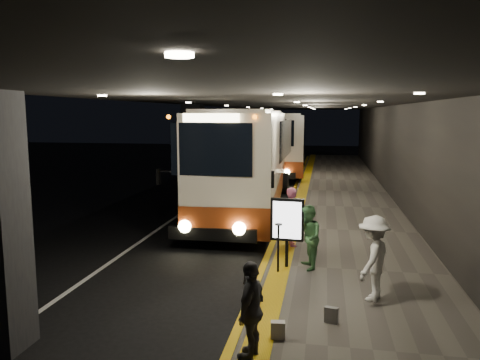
% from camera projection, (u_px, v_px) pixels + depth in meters
% --- Properties ---
extents(ground, '(90.00, 90.00, 0.00)m').
position_uv_depth(ground, '(205.00, 235.00, 15.66)').
color(ground, black).
extents(lane_line_white, '(0.12, 50.00, 0.01)m').
position_uv_depth(lane_line_white, '(194.00, 204.00, 20.85)').
color(lane_line_white, silver).
rests_on(lane_line_white, ground).
extents(kerb_stripe_yellow, '(0.18, 50.00, 0.01)m').
position_uv_depth(kerb_stripe_yellow, '(287.00, 208.00, 20.11)').
color(kerb_stripe_yellow, gold).
rests_on(kerb_stripe_yellow, ground).
extents(sidewalk, '(4.50, 50.00, 0.15)m').
position_uv_depth(sidewalk, '(344.00, 208.00, 19.68)').
color(sidewalk, '#514C44').
rests_on(sidewalk, ground).
extents(tactile_strip, '(0.50, 50.00, 0.01)m').
position_uv_depth(tactile_strip, '(299.00, 205.00, 20.00)').
color(tactile_strip, gold).
rests_on(tactile_strip, sidewalk).
extents(terminal_wall, '(0.10, 50.00, 6.00)m').
position_uv_depth(terminal_wall, '(403.00, 139.00, 18.87)').
color(terminal_wall, black).
rests_on(terminal_wall, ground).
extents(support_columns, '(0.80, 24.80, 4.40)m').
position_uv_depth(support_columns, '(193.00, 158.00, 19.51)').
color(support_columns, black).
rests_on(support_columns, ground).
extents(canopy, '(9.00, 50.00, 0.40)m').
position_uv_depth(canopy, '(292.00, 100.00, 19.44)').
color(canopy, black).
rests_on(canopy, support_columns).
extents(coach_main, '(3.37, 13.06, 4.04)m').
position_uv_depth(coach_main, '(248.00, 164.00, 19.45)').
color(coach_main, beige).
rests_on(coach_main, ground).
extents(coach_second, '(3.36, 12.61, 3.92)m').
position_uv_depth(coach_second, '(283.00, 145.00, 32.20)').
color(coach_second, beige).
rests_on(coach_second, ground).
extents(passenger_boarding, '(0.56, 0.71, 1.73)m').
position_uv_depth(passenger_boarding, '(293.00, 217.00, 13.75)').
color(passenger_boarding, '#C75C88').
rests_on(passenger_boarding, sidewalk).
extents(passenger_waiting_green, '(0.67, 0.89, 1.62)m').
position_uv_depth(passenger_waiting_green, '(308.00, 238.00, 11.66)').
color(passenger_waiting_green, '#467E47').
rests_on(passenger_waiting_green, sidewalk).
extents(passenger_waiting_white, '(0.96, 1.28, 1.79)m').
position_uv_depth(passenger_waiting_white, '(373.00, 258.00, 9.72)').
color(passenger_waiting_white, silver).
rests_on(passenger_waiting_white, sidewalk).
extents(passenger_waiting_grey, '(0.65, 1.01, 1.60)m').
position_uv_depth(passenger_waiting_grey, '(251.00, 310.00, 7.40)').
color(passenger_waiting_grey, '#4F4E53').
rests_on(passenger_waiting_grey, sidewalk).
extents(bag_polka, '(0.27, 0.17, 0.30)m').
position_uv_depth(bag_polka, '(331.00, 315.00, 8.72)').
color(bag_polka, black).
rests_on(bag_polka, sidewalk).
extents(bag_plain, '(0.26, 0.17, 0.31)m').
position_uv_depth(bag_plain, '(278.00, 330.00, 8.11)').
color(bag_plain, '#B3ABA8').
rests_on(bag_plain, sidewalk).
extents(info_sign, '(0.84, 0.18, 1.78)m').
position_uv_depth(info_sign, '(287.00, 221.00, 11.74)').
color(info_sign, black).
rests_on(info_sign, sidewalk).
extents(stanchion_post, '(0.05, 0.05, 1.21)m').
position_uv_depth(stanchion_post, '(278.00, 248.00, 11.45)').
color(stanchion_post, black).
rests_on(stanchion_post, sidewalk).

